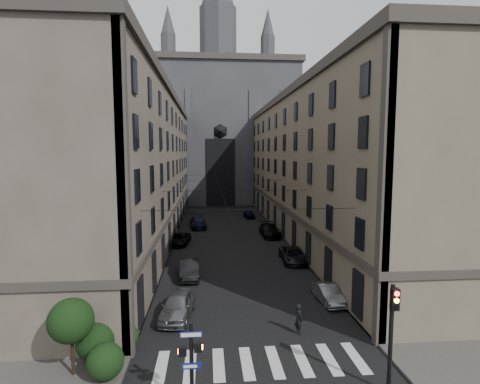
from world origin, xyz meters
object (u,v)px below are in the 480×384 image
object	(u,v)px
pedestrian_signal_left	(191,360)
car_right_near	(328,294)
car_right_midfar	(270,230)
pedestrian	(299,319)
car_right_far	(249,214)
car_left_midfar	(180,239)
car_left_far	(198,222)
traffic_light_right	(392,326)
car_left_midnear	(189,269)
car_left_near	(178,306)
gothic_tower	(219,124)
car_right_midnear	(293,255)

from	to	relation	value
pedestrian_signal_left	car_right_near	world-z (taller)	pedestrian_signal_left
car_right_midfar	pedestrian	xyz separation A→B (m)	(-2.70, -26.86, 0.14)
pedestrian_signal_left	car_right_far	xyz separation A→B (m)	(7.86, 47.68, -1.67)
car_left_midfar	car_right_midfar	distance (m)	12.18
pedestrian	car_right_far	bearing A→B (deg)	-18.40
car_left_far	pedestrian	xyz separation A→B (m)	(7.00, -33.53, 0.13)
car_right_midfar	pedestrian_signal_left	bearing A→B (deg)	-106.73
pedestrian_signal_left	car_right_near	distance (m)	14.83
car_left_far	car_right_midfar	bearing A→B (deg)	-40.14
car_right_midfar	car_right_far	world-z (taller)	car_right_midfar
pedestrian_signal_left	traffic_light_right	xyz separation A→B (m)	(9.11, 0.42, 0.97)
traffic_light_right	car_right_midfar	xyz separation A→B (m)	(-0.10, 32.94, -2.48)
car_left_midnear	car_left_near	bearing A→B (deg)	-96.53
gothic_tower	car_right_midnear	distance (m)	54.97
pedestrian	car_left_near	bearing A→B (deg)	52.66
car_left_midnear	pedestrian	size ratio (longest dim) A/B	2.53
gothic_tower	car_left_far	xyz separation A→B (m)	(-4.20, -33.43, -16.98)
car_left_near	pedestrian	xyz separation A→B (m)	(7.65, -2.95, 0.13)
car_right_midnear	car_right_far	distance (m)	26.19
car_right_midnear	car_left_midnear	bearing A→B (deg)	-156.63
pedestrian_signal_left	car_left_near	xyz separation A→B (m)	(-1.34, 9.45, -1.50)
gothic_tower	car_right_far	distance (m)	31.26
car_right_midfar	car_left_far	bearing A→B (deg)	143.89
car_right_near	car_right_far	size ratio (longest dim) A/B	1.02
gothic_tower	pedestrian_signal_left	world-z (taller)	gothic_tower
car_left_near	car_right_near	distance (m)	11.13
pedestrian_signal_left	car_right_far	size ratio (longest dim) A/B	1.04
car_left_midnear	car_right_near	bearing A→B (deg)	-35.06
car_left_midfar	car_right_midfar	bearing A→B (deg)	23.35
car_left_midfar	car_right_midnear	xyz separation A→B (m)	(12.17, -8.42, 0.06)
traffic_light_right	car_left_midnear	xyz separation A→B (m)	(-10.04, 17.16, -2.50)
car_left_midfar	car_right_midfar	size ratio (longest dim) A/B	0.86
car_right_midnear	gothic_tower	bearing A→B (deg)	99.10
car_right_near	car_right_midfar	distance (m)	22.25
car_left_midfar	car_right_near	xyz separation A→B (m)	(12.35, -18.84, -0.02)
car_left_near	car_right_far	size ratio (longest dim) A/B	1.26
car_right_midnear	car_right_near	bearing A→B (deg)	-86.46
pedestrian_signal_left	pedestrian	xyz separation A→B (m)	(6.31, 6.50, -1.37)
car_left_midfar	pedestrian	xyz separation A→B (m)	(9.00, -23.46, 0.28)
car_left_far	car_right_far	xyz separation A→B (m)	(8.54, 7.66, -0.17)
gothic_tower	car_right_far	size ratio (longest dim) A/B	15.10
car_left_midfar	gothic_tower	bearing A→B (deg)	89.03
car_left_midfar	car_right_far	distance (m)	20.62
car_left_far	car_right_midnear	size ratio (longest dim) A/B	1.08
car_right_midnear	car_right_far	xyz separation A→B (m)	(-1.63, 26.13, -0.07)
car_left_midfar	car_left_near	bearing A→B (deg)	-79.09
pedestrian_signal_left	car_left_near	distance (m)	9.66
car_left_near	car_left_far	distance (m)	30.58
car_left_near	car_right_near	world-z (taller)	car_left_near
car_right_near	pedestrian	distance (m)	5.72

